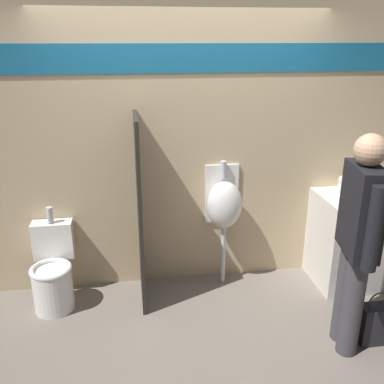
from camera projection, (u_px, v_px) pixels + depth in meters
The scene contains 10 objects.
ground_plane at pixel (195, 310), 3.77m from camera, with size 16.00×16.00×0.00m, color #70665B.
display_wall at pixel (185, 143), 3.86m from camera, with size 4.20×0.07×2.70m.
sink_counter at pixel (359, 239), 4.10m from camera, with size 0.83×0.60×0.89m.
sink_basin at pixel (358, 187), 3.98m from camera, with size 0.36×0.36×0.28m.
cell_phone at pixel (347, 201), 3.80m from camera, with size 0.07×0.14×0.01m.
divider_near_counter at pixel (140, 213), 3.68m from camera, with size 0.03×0.57×1.68m.
urinal_near_counter at pixel (224, 205), 3.96m from camera, with size 0.33×0.26×1.21m.
toilet at pixel (53, 273), 3.76m from camera, with size 0.36×0.52×0.87m.
person_in_vest at pixel (358, 237), 3.04m from camera, with size 0.26×0.58×1.68m.
shopping_bag at pixel (375, 323), 3.33m from camera, with size 0.26×0.14×0.45m.
Camera 1 is at (-0.50, -3.15, 2.27)m, focal length 40.00 mm.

